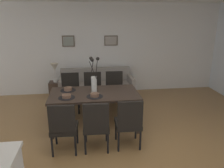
{
  "coord_description": "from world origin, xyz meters",
  "views": [
    {
      "loc": [
        -0.4,
        -3.2,
        2.27
      ],
      "look_at": [
        0.16,
        1.23,
        0.85
      ],
      "focal_mm": 35.3,
      "sensor_mm": 36.0,
      "label": 1
    }
  ],
  "objects_px": {
    "dining_chair_near_right": "(70,90)",
    "dining_chair_mid_left": "(129,121)",
    "bowl_near_left": "(67,96)",
    "framed_picture_left": "(68,41)",
    "framed_picture_center": "(111,41)",
    "dining_table": "(94,96)",
    "bowl_far_left": "(95,95)",
    "dining_chair_mid_right": "(114,89)",
    "sofa": "(97,88)",
    "table_lamp": "(55,68)",
    "dining_chair_far_right": "(93,89)",
    "dining_chair_near_left": "(63,126)",
    "bowl_near_right": "(68,89)",
    "dining_chair_far_left": "(96,124)",
    "centerpiece_vase": "(94,80)",
    "side_table": "(57,91)"
  },
  "relations": [
    {
      "from": "dining_chair_near_right",
      "to": "bowl_far_left",
      "type": "xyz_separation_m",
      "value": [
        0.54,
        -1.1,
        0.27
      ]
    },
    {
      "from": "dining_chair_far_left",
      "to": "sofa",
      "type": "bearing_deg",
      "value": 86.53
    },
    {
      "from": "dining_chair_mid_left",
      "to": "framed_picture_center",
      "type": "distance_m",
      "value": 3.2
    },
    {
      "from": "dining_chair_mid_right",
      "to": "framed_picture_center",
      "type": "relative_size",
      "value": 2.4
    },
    {
      "from": "sofa",
      "to": "framed_picture_center",
      "type": "bearing_deg",
      "value": 45.81
    },
    {
      "from": "dining_chair_near_right",
      "to": "dining_chair_far_right",
      "type": "distance_m",
      "value": 0.54
    },
    {
      "from": "bowl_near_left",
      "to": "bowl_far_left",
      "type": "relative_size",
      "value": 1.0
    },
    {
      "from": "dining_chair_far_right",
      "to": "dining_chair_mid_left",
      "type": "height_order",
      "value": "same"
    },
    {
      "from": "sofa",
      "to": "table_lamp",
      "type": "relative_size",
      "value": 3.94
    },
    {
      "from": "dining_chair_mid_left",
      "to": "centerpiece_vase",
      "type": "relative_size",
      "value": 1.25
    },
    {
      "from": "dining_chair_near_right",
      "to": "table_lamp",
      "type": "distance_m",
      "value": 0.94
    },
    {
      "from": "dining_chair_near_right",
      "to": "dining_chair_mid_left",
      "type": "bearing_deg",
      "value": -58.41
    },
    {
      "from": "dining_table",
      "to": "bowl_far_left",
      "type": "relative_size",
      "value": 10.59
    },
    {
      "from": "centerpiece_vase",
      "to": "framed_picture_center",
      "type": "bearing_deg",
      "value": 74.2
    },
    {
      "from": "dining_chair_mid_left",
      "to": "dining_chair_mid_right",
      "type": "relative_size",
      "value": 1.0
    },
    {
      "from": "dining_chair_mid_left",
      "to": "sofa",
      "type": "height_order",
      "value": "dining_chair_mid_left"
    },
    {
      "from": "bowl_near_left",
      "to": "bowl_far_left",
      "type": "height_order",
      "value": "same"
    },
    {
      "from": "bowl_near_right",
      "to": "framed_picture_center",
      "type": "bearing_deg",
      "value": 59.23
    },
    {
      "from": "bowl_far_left",
      "to": "bowl_near_right",
      "type": "bearing_deg",
      "value": 141.28
    },
    {
      "from": "framed_picture_center",
      "to": "dining_chair_mid_left",
      "type": "bearing_deg",
      "value": -91.13
    },
    {
      "from": "dining_chair_mid_left",
      "to": "dining_chair_mid_right",
      "type": "xyz_separation_m",
      "value": [
        -0.01,
        1.76,
        0.0
      ]
    },
    {
      "from": "dining_chair_near_left",
      "to": "table_lamp",
      "type": "relative_size",
      "value": 1.8
    },
    {
      "from": "dining_chair_mid_right",
      "to": "framed_picture_center",
      "type": "xyz_separation_m",
      "value": [
        0.07,
        1.26,
        1.04
      ]
    },
    {
      "from": "dining_chair_near_right",
      "to": "bowl_near_right",
      "type": "xyz_separation_m",
      "value": [
        -0.0,
        -0.67,
        0.27
      ]
    },
    {
      "from": "dining_table",
      "to": "bowl_near_left",
      "type": "bearing_deg",
      "value": -158.16
    },
    {
      "from": "dining_chair_near_right",
      "to": "bowl_near_left",
      "type": "height_order",
      "value": "dining_chair_near_right"
    },
    {
      "from": "bowl_near_right",
      "to": "bowl_far_left",
      "type": "distance_m",
      "value": 0.69
    },
    {
      "from": "dining_chair_near_left",
      "to": "bowl_near_right",
      "type": "xyz_separation_m",
      "value": [
        0.02,
        1.12,
        0.27
      ]
    },
    {
      "from": "centerpiece_vase",
      "to": "framed_picture_left",
      "type": "xyz_separation_m",
      "value": [
        -0.61,
        2.14,
        0.53
      ]
    },
    {
      "from": "dining_chair_far_right",
      "to": "bowl_far_left",
      "type": "distance_m",
      "value": 1.14
    },
    {
      "from": "framed_picture_left",
      "to": "bowl_near_right",
      "type": "bearing_deg",
      "value": -88.02
    },
    {
      "from": "dining_chair_near_right",
      "to": "framed_picture_center",
      "type": "height_order",
      "value": "framed_picture_center"
    },
    {
      "from": "bowl_far_left",
      "to": "sofa",
      "type": "xyz_separation_m",
      "value": [
        0.14,
        1.88,
        -0.5
      ]
    },
    {
      "from": "centerpiece_vase",
      "to": "framed_picture_center",
      "type": "xyz_separation_m",
      "value": [
        0.61,
        2.14,
        0.53
      ]
    },
    {
      "from": "dining_table",
      "to": "dining_chair_far_right",
      "type": "height_order",
      "value": "dining_chair_far_right"
    },
    {
      "from": "framed_picture_left",
      "to": "dining_chair_near_left",
      "type": "bearing_deg",
      "value": -89.09
    },
    {
      "from": "dining_chair_mid_left",
      "to": "side_table",
      "type": "height_order",
      "value": "dining_chair_mid_left"
    },
    {
      "from": "bowl_near_right",
      "to": "table_lamp",
      "type": "height_order",
      "value": "table_lamp"
    },
    {
      "from": "dining_chair_near_right",
      "to": "dining_chair_far_left",
      "type": "relative_size",
      "value": 1.0
    },
    {
      "from": "dining_chair_mid_right",
      "to": "bowl_far_left",
      "type": "bearing_deg",
      "value": -116.12
    },
    {
      "from": "bowl_near_left",
      "to": "dining_chair_mid_right",
      "type": "bearing_deg",
      "value": 45.54
    },
    {
      "from": "bowl_near_left",
      "to": "table_lamp",
      "type": "height_order",
      "value": "table_lamp"
    },
    {
      "from": "dining_chair_mid_left",
      "to": "dining_chair_near_left",
      "type": "bearing_deg",
      "value": -178.81
    },
    {
      "from": "dining_chair_mid_left",
      "to": "side_table",
      "type": "distance_m",
      "value": 2.94
    },
    {
      "from": "table_lamp",
      "to": "dining_chair_mid_left",
      "type": "bearing_deg",
      "value": -58.77
    },
    {
      "from": "bowl_near_left",
      "to": "dining_chair_near_left",
      "type": "bearing_deg",
      "value": -91.51
    },
    {
      "from": "framed_picture_left",
      "to": "framed_picture_center",
      "type": "distance_m",
      "value": 1.21
    },
    {
      "from": "dining_table",
      "to": "dining_chair_mid_left",
      "type": "xyz_separation_m",
      "value": [
        0.55,
        -0.88,
        -0.15
      ]
    },
    {
      "from": "bowl_far_left",
      "to": "framed_picture_left",
      "type": "relative_size",
      "value": 0.49
    },
    {
      "from": "framed_picture_center",
      "to": "dining_chair_near_right",
      "type": "bearing_deg",
      "value": -132.43
    }
  ]
}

